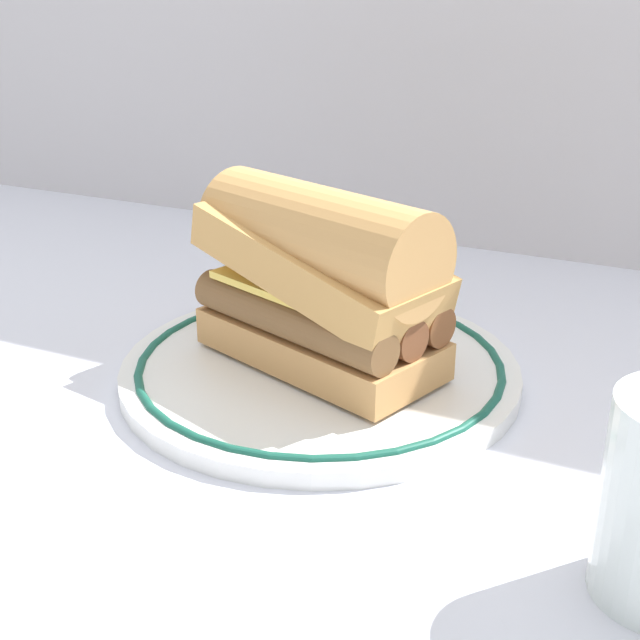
# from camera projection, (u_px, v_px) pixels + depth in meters

# --- Properties ---
(ground_plane) EXTENTS (1.50, 1.50, 0.00)m
(ground_plane) POSITION_uv_depth(u_px,v_px,m) (278.00, 375.00, 0.62)
(ground_plane) COLOR silver
(plate) EXTENTS (0.28, 0.28, 0.01)m
(plate) POSITION_uv_depth(u_px,v_px,m) (320.00, 369.00, 0.61)
(plate) COLOR white
(plate) RESTS_ON ground_plane
(sausage_sandwich) EXTENTS (0.19, 0.14, 0.12)m
(sausage_sandwich) POSITION_uv_depth(u_px,v_px,m) (320.00, 276.00, 0.58)
(sausage_sandwich) COLOR tan
(sausage_sandwich) RESTS_ON plate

